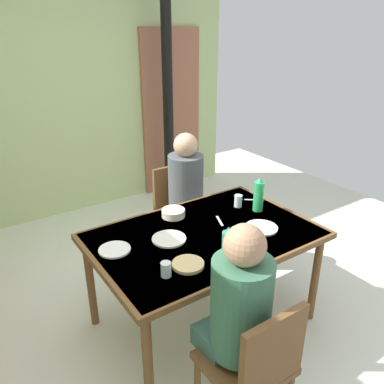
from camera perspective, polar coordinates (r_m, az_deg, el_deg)
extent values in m
plane|color=silver|center=(2.95, -0.23, -19.94)|extent=(6.41, 6.41, 0.00)
cube|color=#B9D08A|center=(4.45, -18.81, 13.97)|extent=(4.11, 0.10, 2.76)
cube|color=#9F6247|center=(4.97, -3.04, 11.56)|extent=(0.80, 0.05, 2.00)
cylinder|color=black|center=(4.57, -3.63, 15.34)|extent=(0.12, 0.12, 2.76)
cube|color=brown|center=(2.62, 1.85, -6.51)|extent=(1.50, 0.99, 0.04)
cube|color=beige|center=(2.61, 1.86, -6.14)|extent=(1.44, 0.95, 0.00)
cylinder|color=brown|center=(2.29, -6.51, -23.93)|extent=(0.06, 0.06, 0.70)
cylinder|color=brown|center=(2.98, 17.66, -12.09)|extent=(0.06, 0.06, 0.70)
cylinder|color=brown|center=(2.89, -14.71, -12.91)|extent=(0.06, 0.06, 0.70)
cylinder|color=brown|center=(3.46, 6.76, -5.66)|extent=(0.06, 0.06, 0.70)
cube|color=brown|center=(2.17, 7.69, -23.68)|extent=(0.40, 0.40, 0.04)
cube|color=brown|center=(1.93, 11.86, -22.46)|extent=(0.38, 0.04, 0.42)
cylinder|color=brown|center=(2.51, 7.76, -23.49)|extent=(0.04, 0.04, 0.41)
cube|color=brown|center=(3.48, -1.34, -3.50)|extent=(0.40, 0.40, 0.04)
cube|color=brown|center=(3.53, -2.96, 0.64)|extent=(0.38, 0.04, 0.42)
cylinder|color=brown|center=(3.56, 2.52, -7.35)|extent=(0.04, 0.04, 0.41)
cylinder|color=brown|center=(3.39, -2.16, -9.01)|extent=(0.04, 0.04, 0.41)
cylinder|color=brown|center=(3.80, -0.54, -5.17)|extent=(0.04, 0.04, 0.41)
cylinder|color=brown|center=(3.65, -5.02, -6.60)|extent=(0.04, 0.04, 0.41)
cube|color=#365B53|center=(2.21, 4.87, -20.20)|extent=(0.30, 0.22, 0.12)
cylinder|color=#38664C|center=(1.97, 7.21, -16.50)|extent=(0.30, 0.30, 0.52)
sphere|color=#A87A5B|center=(1.77, 7.79, -7.78)|extent=(0.20, 0.20, 0.20)
cube|color=#4B5950|center=(3.33, 0.15, -3.62)|extent=(0.30, 0.22, 0.12)
cylinder|color=#4C5156|center=(3.30, -0.92, 1.11)|extent=(0.30, 0.30, 0.52)
sphere|color=tan|center=(3.19, -0.96, 6.94)|extent=(0.20, 0.20, 0.20)
cylinder|color=green|center=(2.92, 9.78, -0.64)|extent=(0.08, 0.08, 0.23)
cone|color=#21A158|center=(2.87, 9.96, 1.76)|extent=(0.05, 0.05, 0.03)
cylinder|color=#338464|center=(2.18, 5.20, -8.92)|extent=(0.07, 0.07, 0.26)
cone|color=#287A67|center=(2.10, 5.35, -5.58)|extent=(0.05, 0.05, 0.04)
cylinder|color=beige|center=(2.82, -2.77, -3.10)|extent=(0.17, 0.17, 0.05)
cylinder|color=white|center=(2.71, 10.17, -5.19)|extent=(0.23, 0.23, 0.01)
cylinder|color=white|center=(2.54, -3.41, -6.90)|extent=(0.23, 0.23, 0.01)
cylinder|color=white|center=(2.47, -11.34, -8.32)|extent=(0.20, 0.20, 0.01)
cylinder|color=silver|center=(2.98, 6.82, -1.31)|extent=(0.06, 0.06, 0.09)
cylinder|color=silver|center=(2.19, -3.86, -11.31)|extent=(0.06, 0.06, 0.09)
cylinder|color=silver|center=(2.51, 8.29, -6.36)|extent=(0.06, 0.06, 0.11)
cylinder|color=#DBB77A|center=(2.29, -0.60, -10.61)|extent=(0.19, 0.19, 0.02)
cube|color=silver|center=(2.77, 4.10, -4.27)|extent=(0.07, 0.14, 0.00)
cube|color=silver|center=(3.12, 9.11, -1.17)|extent=(0.12, 0.11, 0.00)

